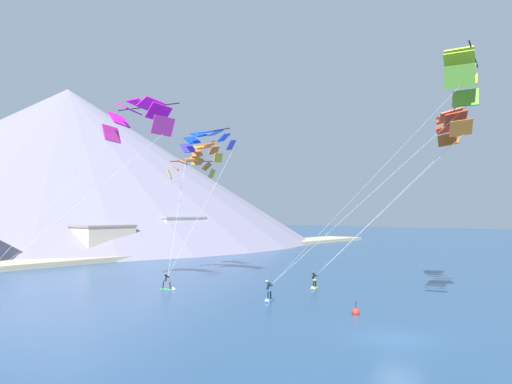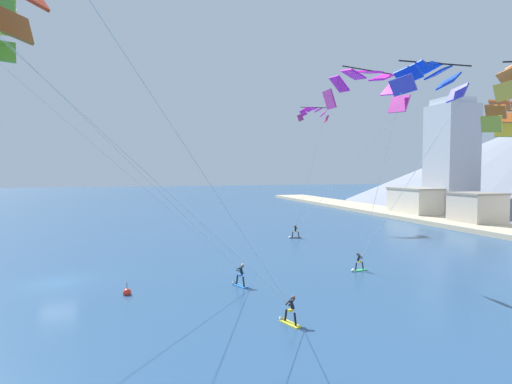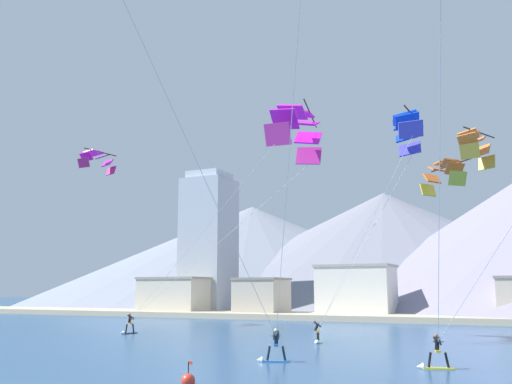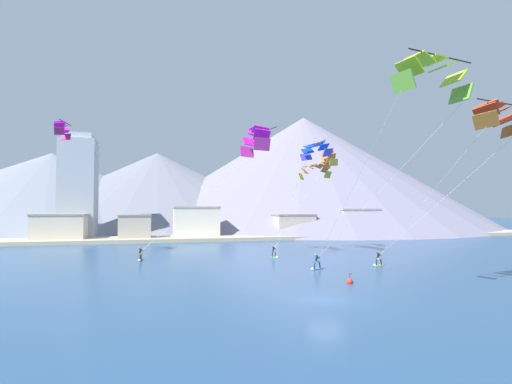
{
  "view_description": "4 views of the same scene",
  "coord_description": "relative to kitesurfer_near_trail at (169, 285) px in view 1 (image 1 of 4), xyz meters",
  "views": [
    {
      "loc": [
        -27.1,
        -12.16,
        7.2
      ],
      "look_at": [
        0.98,
        11.25,
        8.68
      ],
      "focal_mm": 35.0,
      "sensor_mm": 36.0,
      "label": 1
    },
    {
      "loc": [
        33.2,
        5.81,
        8.53
      ],
      "look_at": [
        -1.69,
        16.37,
        6.63
      ],
      "focal_mm": 28.0,
      "sensor_mm": 36.0,
      "label": 2
    },
    {
      "loc": [
        16.98,
        -14.75,
        3.69
      ],
      "look_at": [
        1.56,
        17.86,
        9.86
      ],
      "focal_mm": 40.0,
      "sensor_mm": 36.0,
      "label": 3
    },
    {
      "loc": [
        -12.12,
        -27.12,
        6.7
      ],
      "look_at": [
        -2.05,
        12.41,
        8.26
      ],
      "focal_mm": 28.0,
      "sensor_mm": 36.0,
      "label": 4
    }
  ],
  "objects": [
    {
      "name": "parafoil_kite_near_trail",
      "position": [
        6.49,
        1.49,
        14.51
      ],
      "size": [
        7.92,
        6.41,
        14.71
      ],
      "color": "#4540C4"
    },
    {
      "name": "kitesurfer_mid_center",
      "position": [
        1.31,
        -10.78,
        0.09
      ],
      "size": [
        1.76,
        1.04,
        1.75
      ],
      "color": "#337FDB",
      "rests_on": "ground"
    },
    {
      "name": "parafoil_kite_mid_center",
      "position": [
        5.03,
        -25.0,
        16.53
      ],
      "size": [
        7.5,
        15.98,
        16.81
      ],
      "color": "#63A333"
    },
    {
      "name": "parafoil_kite_far_left",
      "position": [
        15.08,
        -20.88,
        14.75
      ],
      "size": [
        9.34,
        13.56,
        15.09
      ],
      "color": "#A35B1F"
    },
    {
      "name": "race_marker_buoy",
      "position": [
        1.2,
        -18.73,
        -0.27
      ],
      "size": [
        0.56,
        0.56,
        1.02
      ],
      "color": "red",
      "rests_on": "ground"
    },
    {
      "name": "shore_building_old_town",
      "position": [
        30.02,
        33.81,
        2.77
      ],
      "size": [
        9.68,
        6.84,
        6.38
      ],
      "color": "silver",
      "rests_on": "ground"
    },
    {
      "name": "mountain_peak_far_spur",
      "position": [
        52.11,
        80.11,
        11.93
      ],
      "size": [
        95.71,
        95.71,
        24.72
      ],
      "color": "gray",
      "rests_on": "ground"
    },
    {
      "name": "ground_plane",
      "position": [
        -3.43,
        -23.87,
        -0.43
      ],
      "size": [
        400.0,
        400.0,
        0.0
      ],
      "primitive_type": "plane",
      "color": "navy"
    },
    {
      "name": "parafoil_kite_distant_low_drift",
      "position": [
        10.65,
        6.15,
        14.0
      ],
      "size": [
        2.42,
        5.3,
        2.54
      ],
      "color": "gold"
    },
    {
      "name": "kitesurfer_near_trail",
      "position": [
        0.0,
        0.0,
        0.0
      ],
      "size": [
        0.8,
        1.79,
        1.61
      ],
      "color": "#33B266",
      "rests_on": "ground"
    },
    {
      "name": "mountain_peak_central_summit",
      "position": [
        36.4,
        83.29,
        19.1
      ],
      "size": [
        124.83,
        124.83,
        39.05
      ],
      "color": "gray",
      "rests_on": "ground"
    },
    {
      "name": "parafoil_kite_distant_mid_solo",
      "position": [
        8.27,
        6.03,
        12.02
      ],
      "size": [
        4.34,
        5.28,
        2.3
      ],
      "color": "gold"
    },
    {
      "name": "parafoil_kite_near_lead",
      "position": [
        -2.11,
        2.03,
        15.75
      ],
      "size": [
        16.87,
        8.39,
        16.32
      ],
      "color": "#C72E94"
    },
    {
      "name": "shore_building_promenade_mid",
      "position": [
        14.45,
        32.8,
        2.17
      ],
      "size": [
        8.85,
        5.68,
        5.18
      ],
      "color": "beige",
      "rests_on": "ground"
    },
    {
      "name": "kitesurfer_far_left",
      "position": [
        9.23,
        -9.95,
        0.04
      ],
      "size": [
        1.77,
        0.95,
        1.67
      ],
      "color": "yellow",
      "rests_on": "ground"
    }
  ]
}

